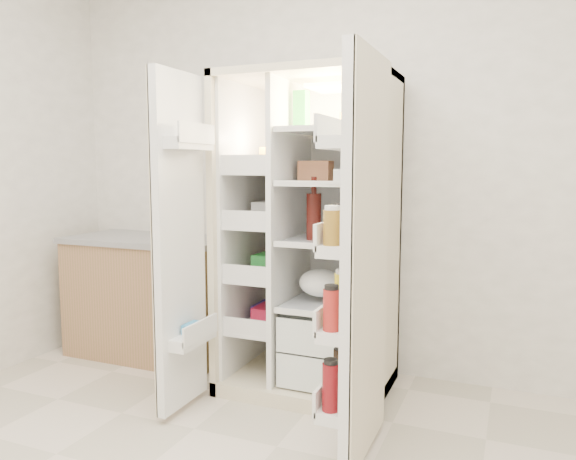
% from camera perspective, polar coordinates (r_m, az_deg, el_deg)
% --- Properties ---
extents(wall_back, '(4.00, 0.02, 2.70)m').
position_cam_1_polar(wall_back, '(3.43, 6.38, 7.67)').
color(wall_back, white).
rests_on(wall_back, floor).
extents(refrigerator, '(0.92, 0.70, 1.80)m').
position_cam_1_polar(refrigerator, '(3.18, 2.78, -3.20)').
color(refrigerator, beige).
rests_on(refrigerator, floor).
extents(freezer_door, '(0.15, 0.40, 1.72)m').
position_cam_1_polar(freezer_door, '(2.85, -11.21, -1.44)').
color(freezer_door, white).
rests_on(freezer_door, floor).
extents(fridge_door, '(0.17, 0.58, 1.72)m').
position_cam_1_polar(fridge_door, '(2.36, 7.67, -3.66)').
color(fridge_door, white).
rests_on(fridge_door, floor).
extents(kitchen_counter, '(1.12, 0.60, 0.81)m').
position_cam_1_polar(kitchen_counter, '(3.87, -14.06, -6.67)').
color(kitchen_counter, '#9A6B4D').
rests_on(kitchen_counter, floor).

